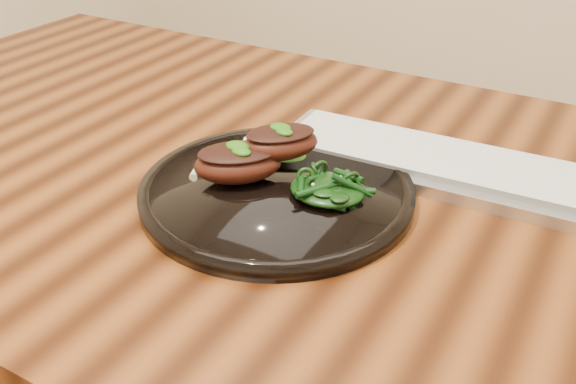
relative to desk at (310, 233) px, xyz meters
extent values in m
cube|color=black|center=(0.00, 0.00, 0.06)|extent=(1.60, 0.80, 0.04)
cylinder|color=#33130B|center=(-0.74, 0.34, -0.31)|extent=(0.06, 0.06, 0.71)
cylinder|color=black|center=(-0.01, -0.06, 0.09)|extent=(0.32, 0.32, 0.02)
torus|color=black|center=(-0.01, -0.06, 0.09)|extent=(0.31, 0.31, 0.02)
cylinder|color=black|center=(-0.01, -0.06, 0.10)|extent=(0.21, 0.21, 0.00)
ellipsoid|color=#3F140C|center=(-0.06, -0.07, 0.12)|extent=(0.12, 0.11, 0.04)
ellipsoid|color=black|center=(-0.06, -0.07, 0.14)|extent=(0.11, 0.10, 0.01)
cylinder|color=beige|center=(-0.10, -0.09, 0.11)|extent=(0.03, 0.05, 0.01)
ellipsoid|color=#154B08|center=(-0.06, -0.07, 0.14)|extent=(0.03, 0.02, 0.01)
ellipsoid|color=#3F140C|center=(-0.02, -0.03, 0.14)|extent=(0.10, 0.10, 0.03)
ellipsoid|color=black|center=(-0.02, -0.03, 0.15)|extent=(0.09, 0.09, 0.01)
cylinder|color=beige|center=(-0.06, -0.05, 0.13)|extent=(0.03, 0.04, 0.01)
ellipsoid|color=#154B08|center=(-0.02, -0.03, 0.15)|extent=(0.03, 0.02, 0.01)
ellipsoid|color=#154B08|center=(-0.05, 0.00, 0.10)|extent=(0.08, 0.05, 0.00)
ellipsoid|color=black|center=(0.05, -0.06, 0.11)|extent=(0.08, 0.07, 0.02)
cube|color=#B9BBBD|center=(0.15, 0.09, 0.09)|extent=(0.47, 0.16, 0.02)
cube|color=silver|center=(0.15, 0.09, 0.10)|extent=(0.44, 0.13, 0.01)
camera|label=1|loc=(0.32, -0.61, 0.47)|focal=40.00mm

